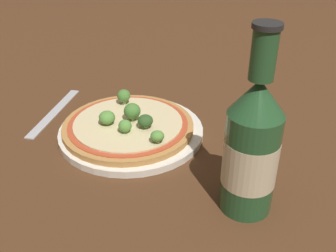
% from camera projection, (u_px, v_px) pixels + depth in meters
% --- Properties ---
extents(ground_plane, '(3.00, 3.00, 0.00)m').
position_uv_depth(ground_plane, '(137.00, 133.00, 0.70)').
color(ground_plane, '#4C2D19').
extents(plate, '(0.25, 0.25, 0.01)m').
position_uv_depth(plate, '(131.00, 131.00, 0.69)').
color(plate, silver).
rests_on(plate, ground_plane).
extents(pizza, '(0.23, 0.23, 0.01)m').
position_uv_depth(pizza, '(128.00, 125.00, 0.69)').
color(pizza, '#B77F42').
rests_on(pizza, plate).
extents(broccoli_floret_0, '(0.02, 0.02, 0.03)m').
position_uv_depth(broccoli_floret_0, '(124.00, 96.00, 0.73)').
color(broccoli_floret_0, '#89A866').
rests_on(broccoli_floret_0, pizza).
extents(broccoli_floret_1, '(0.03, 0.03, 0.02)m').
position_uv_depth(broccoli_floret_1, '(107.00, 118.00, 0.67)').
color(broccoli_floret_1, '#89A866').
rests_on(broccoli_floret_1, pizza).
extents(broccoli_floret_2, '(0.03, 0.03, 0.02)m').
position_uv_depth(broccoli_floret_2, '(145.00, 121.00, 0.66)').
color(broccoli_floret_2, '#89A866').
rests_on(broccoli_floret_2, pizza).
extents(broccoli_floret_3, '(0.02, 0.02, 0.02)m').
position_uv_depth(broccoli_floret_3, '(157.00, 136.00, 0.62)').
color(broccoli_floret_3, '#89A866').
rests_on(broccoli_floret_3, pizza).
extents(broccoli_floret_4, '(0.02, 0.02, 0.02)m').
position_uv_depth(broccoli_floret_4, '(127.00, 126.00, 0.64)').
color(broccoli_floret_4, '#89A866').
rests_on(broccoli_floret_4, pizza).
extents(broccoli_floret_5, '(0.03, 0.03, 0.03)m').
position_uv_depth(broccoli_floret_5, '(133.00, 110.00, 0.68)').
color(broccoli_floret_5, '#89A866').
rests_on(broccoli_floret_5, pizza).
extents(beer_bottle, '(0.07, 0.07, 0.25)m').
position_uv_depth(beer_bottle, '(252.00, 148.00, 0.49)').
color(beer_bottle, '#234C28').
rests_on(beer_bottle, ground_plane).
extents(fork, '(0.05, 0.20, 0.00)m').
position_uv_depth(fork, '(54.00, 112.00, 0.76)').
color(fork, '#B2B2B7').
rests_on(fork, ground_plane).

